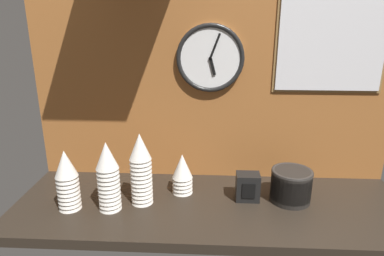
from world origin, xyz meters
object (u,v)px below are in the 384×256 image
(cup_stack_far_left, at_px, (67,180))
(menu_board, at_px, (333,36))
(cup_stack_left, at_px, (108,176))
(cup_stack_center, at_px, (182,174))
(wall_clock, at_px, (210,58))
(napkin_dispenser, at_px, (248,187))
(cup_stack_center_left, at_px, (141,169))
(bowl_stack_right, at_px, (291,185))

(cup_stack_far_left, distance_m, menu_board, 1.22)
(cup_stack_left, relative_size, cup_stack_center, 1.59)
(cup_stack_left, bearing_deg, wall_clock, 38.47)
(napkin_dispenser, bearing_deg, menu_board, 32.01)
(cup_stack_left, bearing_deg, cup_stack_center_left, 25.31)
(cup_stack_far_left, relative_size, bowl_stack_right, 1.47)
(cup_stack_center, xyz_separation_m, napkin_dispenser, (0.27, -0.05, -0.03))
(cup_stack_center, height_order, wall_clock, wall_clock)
(menu_board, bearing_deg, cup_stack_center_left, -161.40)
(cup_stack_center_left, height_order, menu_board, menu_board)
(cup_stack_center_left, xyz_separation_m, cup_stack_left, (-0.12, -0.06, -0.01))
(bowl_stack_right, bearing_deg, cup_stack_far_left, -172.98)
(wall_clock, bearing_deg, cup_stack_left, -141.53)
(cup_stack_center, xyz_separation_m, bowl_stack_right, (0.45, -0.04, -0.02))
(wall_clock, height_order, menu_board, menu_board)
(cup_stack_center_left, bearing_deg, menu_board, 18.60)
(wall_clock, bearing_deg, napkin_dispenser, -51.15)
(napkin_dispenser, bearing_deg, wall_clock, 128.85)
(wall_clock, bearing_deg, cup_stack_center_left, -136.92)
(cup_stack_center_left, distance_m, cup_stack_center, 0.19)
(menu_board, xyz_separation_m, napkin_dispenser, (-0.34, -0.21, -0.60))
(bowl_stack_right, height_order, menu_board, menu_board)
(cup_stack_far_left, height_order, cup_stack_left, cup_stack_left)
(cup_stack_left, distance_m, wall_clock, 0.65)
(cup_stack_center_left, distance_m, napkin_dispenser, 0.44)
(cup_stack_far_left, relative_size, menu_board, 0.51)
(cup_stack_left, height_order, cup_stack_center, cup_stack_left)
(cup_stack_center_left, distance_m, wall_clock, 0.55)
(menu_board, relative_size, napkin_dispenser, 4.18)
(bowl_stack_right, xyz_separation_m, menu_board, (0.16, 0.21, 0.58))
(cup_stack_far_left, xyz_separation_m, menu_board, (1.05, 0.32, 0.53))
(cup_stack_far_left, distance_m, cup_stack_left, 0.16)
(cup_stack_center_left, distance_m, bowl_stack_right, 0.62)
(cup_stack_center_left, relative_size, napkin_dispenser, 2.59)
(cup_stack_left, distance_m, napkin_dispenser, 0.57)
(menu_board, bearing_deg, wall_clock, -178.99)
(wall_clock, height_order, napkin_dispenser, wall_clock)
(cup_stack_left, relative_size, napkin_dispenser, 2.44)
(cup_stack_center_left, relative_size, wall_clock, 1.02)
(cup_stack_far_left, bearing_deg, cup_stack_center, 19.40)
(cup_stack_far_left, xyz_separation_m, napkin_dispenser, (0.71, 0.11, -0.07))
(cup_stack_center_left, height_order, wall_clock, wall_clock)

